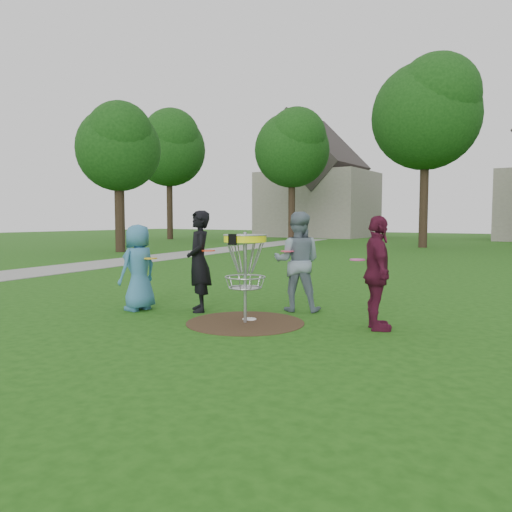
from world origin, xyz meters
The scene contains 11 objects.
ground centered at (0.00, 0.00, 0.00)m, with size 100.00×100.00×0.00m, color #19470F.
dirt_patch centered at (0.00, 0.00, 0.00)m, with size 1.80×1.80×0.01m, color #47331E.
concrete_path centered at (-10.00, 8.00, 0.01)m, with size 2.20×40.00×0.02m, color #9E9E99.
player_blue centered at (-2.14, -0.13, 0.74)m, with size 0.72×0.47×1.48m, color teal.
player_black centered at (-1.19, 0.35, 0.86)m, with size 0.63×0.41×1.72m, color black.
player_grey centered at (0.19, 1.30, 0.85)m, with size 0.83×0.64×1.70m, color slate.
player_maroon centered at (1.83, 0.64, 0.81)m, with size 0.95×0.40×1.63m, color #56132C.
disc_on_grass centered at (-0.07, 0.21, 0.01)m, with size 0.22×0.22×0.02m, color white.
disc_golf_basket centered at (0.00, 0.00, 1.02)m, with size 0.66×0.67×1.38m.
held_discs centered at (-0.27, 0.43, 1.00)m, with size 3.65×1.36×0.16m.
tree_row centered at (0.44, 20.67, 6.21)m, with size 51.20×17.42×9.90m.
Camera 1 is at (4.23, -6.17, 1.59)m, focal length 35.00 mm.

